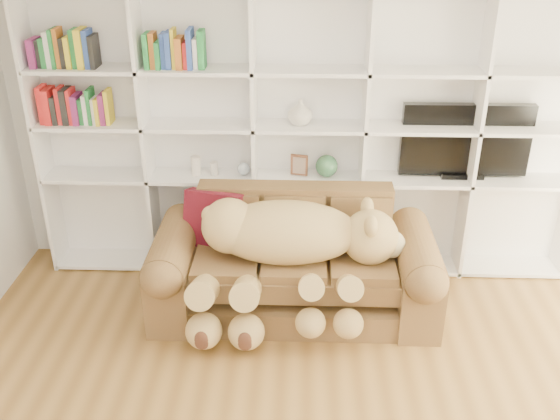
{
  "coord_description": "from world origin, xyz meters",
  "views": [
    {
      "loc": [
        -0.07,
        -2.45,
        2.94
      ],
      "look_at": [
        -0.21,
        1.63,
        0.88
      ],
      "focal_mm": 40.0,
      "sensor_mm": 36.0,
      "label": 1
    }
  ],
  "objects_px": {
    "sofa": "(294,269)",
    "tv": "(465,141)",
    "gift_box": "(403,289)",
    "teddy_bear": "(287,249)"
  },
  "relations": [
    {
      "from": "teddy_bear",
      "to": "tv",
      "type": "xyz_separation_m",
      "value": [
        1.42,
        0.86,
        0.54
      ]
    },
    {
      "from": "sofa",
      "to": "teddy_bear",
      "type": "xyz_separation_m",
      "value": [
        -0.05,
        -0.18,
        0.29
      ]
    },
    {
      "from": "sofa",
      "to": "tv",
      "type": "relative_size",
      "value": 2.08
    },
    {
      "from": "sofa",
      "to": "tv",
      "type": "xyz_separation_m",
      "value": [
        1.37,
        0.67,
        0.82
      ]
    },
    {
      "from": "teddy_bear",
      "to": "gift_box",
      "type": "height_order",
      "value": "teddy_bear"
    },
    {
      "from": "gift_box",
      "to": "sofa",
      "type": "bearing_deg",
      "value": -175.48
    },
    {
      "from": "gift_box",
      "to": "tv",
      "type": "bearing_deg",
      "value": 50.69
    },
    {
      "from": "teddy_bear",
      "to": "gift_box",
      "type": "distance_m",
      "value": 1.08
    },
    {
      "from": "teddy_bear",
      "to": "gift_box",
      "type": "xyz_separation_m",
      "value": [
        0.93,
        0.25,
        -0.5
      ]
    },
    {
      "from": "sofa",
      "to": "gift_box",
      "type": "distance_m",
      "value": 0.9
    }
  ]
}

